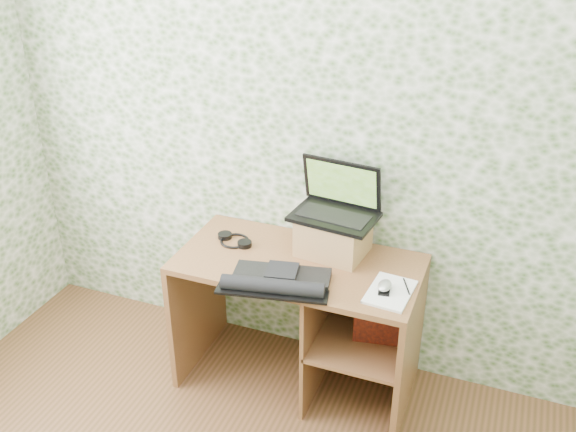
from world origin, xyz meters
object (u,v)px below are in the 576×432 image
at_px(riser, 333,235).
at_px(keyboard, 278,281).
at_px(notepad, 390,292).
at_px(desk, 314,306).
at_px(laptop, 337,203).

distance_m(riser, keyboard, 0.41).
relative_size(riser, notepad, 1.20).
distance_m(desk, keyboard, 0.40).
bearing_deg(riser, desk, -114.66).
bearing_deg(laptop, desk, -101.82).
bearing_deg(notepad, riser, 149.06).
bearing_deg(riser, notepad, -35.56).
bearing_deg(keyboard, riser, 57.36).
distance_m(desk, laptop, 0.55).
xyz_separation_m(desk, riser, (0.05, 0.12, 0.36)).
distance_m(desk, notepad, 0.51).
bearing_deg(riser, laptop, 90.00).
height_order(desk, riser, riser).
distance_m(riser, notepad, 0.44).
relative_size(desk, riser, 3.76).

